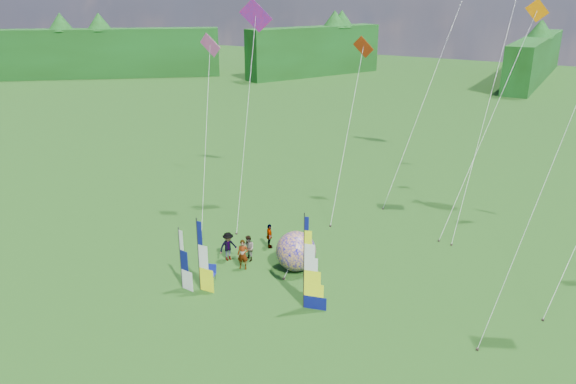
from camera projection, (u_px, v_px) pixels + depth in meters
The scene contains 18 objects.
ground at pixel (264, 331), 26.39m from camera, with size 220.00×220.00×0.00m, color #2E641E.
treeline_ring at pixel (263, 254), 25.02m from camera, with size 210.00×210.00×8.00m, color #13581B, non-canonical shape.
feather_banner_main at pixel (304, 263), 27.45m from camera, with size 1.34×0.10×4.97m, color #0B115C, non-canonical shape.
side_banner_left at pixel (198, 256), 29.29m from camera, with size 1.10×0.10×3.99m, color #F5FF14, non-canonical shape.
side_banner_far at pixel (180, 259), 29.57m from camera, with size 1.01×0.10×3.41m, color white, non-canonical shape.
bol_inflatable at pixel (296, 251), 31.73m from camera, with size 2.29×2.29×2.29m, color #00007D.
spectator_a at pixel (243, 255), 31.90m from camera, with size 0.65×0.42×1.77m, color #66594C.
spectator_b at pixel (248, 248), 32.89m from camera, with size 0.76×0.37×1.57m, color #66594C.
spectator_c at pixel (228, 246), 32.94m from camera, with size 1.13×0.42×1.75m, color #66594C.
spectator_d at pixel (269, 236), 34.52m from camera, with size 0.91×0.37×1.56m, color #66594C.
camp_chair at pixel (211, 273), 30.68m from camera, with size 0.53×0.53×0.92m, color navy, non-canonical shape.
kite_whale at pixel (497, 65), 36.19m from camera, with size 3.78×15.05×20.91m, color black, non-canonical shape.
kite_rainbow_delta at pixel (246, 108), 37.35m from camera, with size 6.42×10.58×15.27m, color #FF0F28, non-canonical shape.
kite_parafoil at pixel (559, 136), 23.37m from camera, with size 6.89×9.54×18.76m, color #AF0E33, non-canonical shape.
small_kite_red at pixel (348, 124), 39.16m from camera, with size 4.13×10.48×12.44m, color #BA2C0C, non-canonical shape.
small_kite_orange at pixel (489, 116), 35.61m from camera, with size 5.36×10.50×15.03m, color #FF7500, non-canonical shape.
small_kite_pink at pixel (205, 129), 36.72m from camera, with size 5.79×8.52×12.90m, color #F151AC, non-canonical shape.
small_kite_green at pixel (430, 80), 41.31m from camera, with size 4.39×12.18×17.50m, color #0DC52A, non-canonical shape.
Camera 1 is at (12.21, -18.96, 15.22)m, focal length 35.00 mm.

